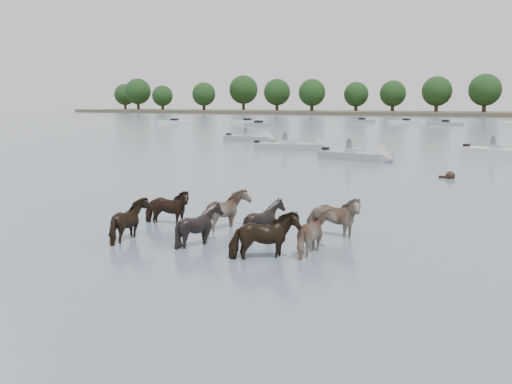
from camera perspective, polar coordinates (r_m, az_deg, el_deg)
The scene contains 9 objects.
ground at distance 15.82m, azimuth -11.34°, elevation -4.04°, with size 400.00×400.00×0.00m, color slate.
shoreline at distance 180.37m, azimuth 4.00°, elevation 7.82°, with size 160.00×30.00×1.00m, color #4C4233.
pony_herd at distance 14.74m, azimuth -1.99°, elevation -3.13°, with size 6.66×4.22×1.31m.
swimming_pony at distance 28.16m, azimuth 18.42°, elevation 1.48°, with size 0.72×0.44×0.44m.
motorboat_a at distance 42.85m, azimuth 4.35°, elevation 4.43°, with size 5.80×2.73×1.92m.
motorboat_b at distance 35.54m, azimuth 10.65°, elevation 3.41°, with size 5.20×2.73×1.92m.
motorboat_c at distance 41.03m, azimuth 23.68°, elevation 3.52°, with size 5.37×3.18×1.92m.
motorboat_f at distance 52.08m, azimuth 0.03°, elevation 5.22°, with size 5.47×2.07×1.92m.
treeline at distance 180.29m, azimuth 2.23°, elevation 9.73°, with size 147.09×19.35×12.24m.
Camera 1 is at (10.33, -11.47, 3.46)m, focal length 40.79 mm.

